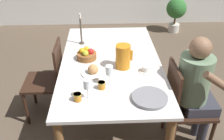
{
  "coord_description": "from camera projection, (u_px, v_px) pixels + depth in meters",
  "views": [
    {
      "loc": [
        -0.08,
        -2.2,
        2.03
      ],
      "look_at": [
        0.0,
        -0.26,
        0.83
      ],
      "focal_mm": 40.0,
      "sensor_mm": 36.0,
      "label": 1
    }
  ],
  "objects": [
    {
      "name": "chair_opposite",
      "position": [
        49.0,
        79.0,
        2.78
      ],
      "size": [
        0.42,
        0.42,
        0.9
      ],
      "rotation": [
        0.0,
        0.0,
        1.57
      ],
      "color": "#331E14",
      "rests_on": "ground_plane"
    },
    {
      "name": "ground_plane",
      "position": [
        111.0,
        118.0,
        2.94
      ],
      "size": [
        20.0,
        20.0,
        0.0
      ],
      "primitive_type": "plane",
      "color": "brown"
    },
    {
      "name": "red_pitcher",
      "position": [
        123.0,
        57.0,
        2.36
      ],
      "size": [
        0.17,
        0.14,
        0.23
      ],
      "color": "orange",
      "rests_on": "dining_table"
    },
    {
      "name": "dining_table",
      "position": [
        111.0,
        69.0,
        2.58
      ],
      "size": [
        1.0,
        1.74,
        0.78
      ],
      "color": "silver",
      "rests_on": "ground_plane"
    },
    {
      "name": "potted_plant",
      "position": [
        176.0,
        11.0,
        4.91
      ],
      "size": [
        0.39,
        0.39,
        0.68
      ],
      "color": "beige",
      "rests_on": "ground_plane"
    },
    {
      "name": "serving_tray",
      "position": [
        150.0,
        98.0,
        1.99
      ],
      "size": [
        0.29,
        0.29,
        0.03
      ],
      "color": "gray",
      "rests_on": "dining_table"
    },
    {
      "name": "jam_jar_amber",
      "position": [
        78.0,
        97.0,
        1.96
      ],
      "size": [
        0.06,
        0.06,
        0.06
      ],
      "color": "#C67A1E",
      "rests_on": "dining_table"
    },
    {
      "name": "fruit_bowl",
      "position": [
        87.0,
        55.0,
        2.54
      ],
      "size": [
        0.2,
        0.2,
        0.12
      ],
      "color": "brown",
      "rests_on": "dining_table"
    },
    {
      "name": "chair_person_side",
      "position": [
        183.0,
        104.0,
        2.4
      ],
      "size": [
        0.42,
        0.42,
        0.9
      ],
      "rotation": [
        0.0,
        0.0,
        -1.57
      ],
      "color": "#331E14",
      "rests_on": "ground_plane"
    },
    {
      "name": "teacup_near_person",
      "position": [
        146.0,
        69.0,
        2.34
      ],
      "size": [
        0.13,
        0.13,
        0.06
      ],
      "color": "silver",
      "rests_on": "dining_table"
    },
    {
      "name": "candlestick_tall",
      "position": [
        81.0,
        32.0,
        2.79
      ],
      "size": [
        0.06,
        0.06,
        0.35
      ],
      "color": "#4C4238",
      "rests_on": "dining_table"
    },
    {
      "name": "wine_glass_juice",
      "position": [
        109.0,
        71.0,
        2.1
      ],
      "size": [
        0.06,
        0.06,
        0.18
      ],
      "color": "white",
      "rests_on": "dining_table"
    },
    {
      "name": "jam_jar_red",
      "position": [
        102.0,
        85.0,
        2.1
      ],
      "size": [
        0.06,
        0.06,
        0.06
      ],
      "color": "#C67A1E",
      "rests_on": "dining_table"
    },
    {
      "name": "person_seated",
      "position": [
        196.0,
        86.0,
        2.29
      ],
      "size": [
        0.39,
        0.41,
        1.18
      ],
      "rotation": [
        0.0,
        0.0,
        -1.57
      ],
      "color": "#33333D",
      "rests_on": "ground_plane"
    },
    {
      "name": "wine_glass_water",
      "position": [
        87.0,
        85.0,
        1.94
      ],
      "size": [
        0.06,
        0.06,
        0.18
      ],
      "color": "white",
      "rests_on": "dining_table"
    },
    {
      "name": "bread_plate",
      "position": [
        93.0,
        71.0,
        2.31
      ],
      "size": [
        0.22,
        0.22,
        0.1
      ],
      "color": "silver",
      "rests_on": "dining_table"
    }
  ]
}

